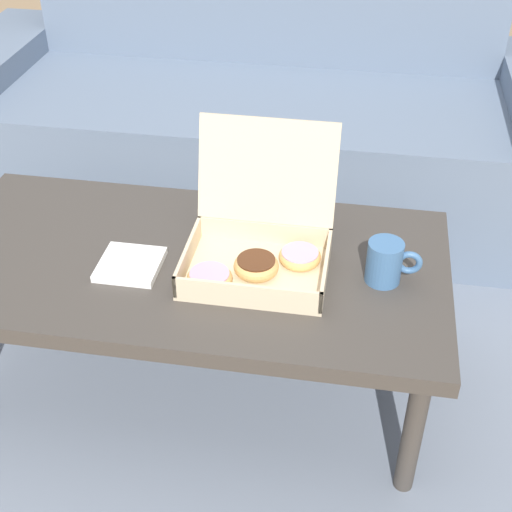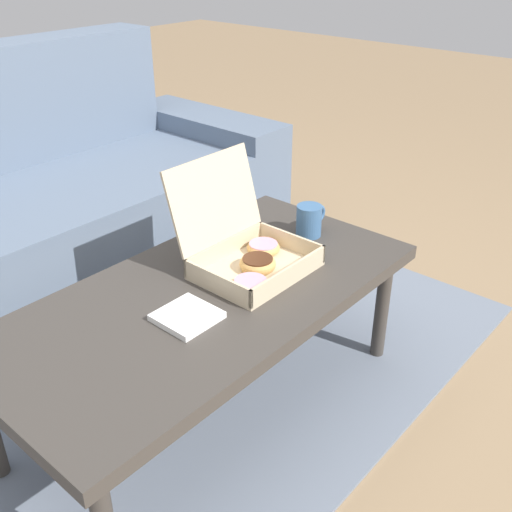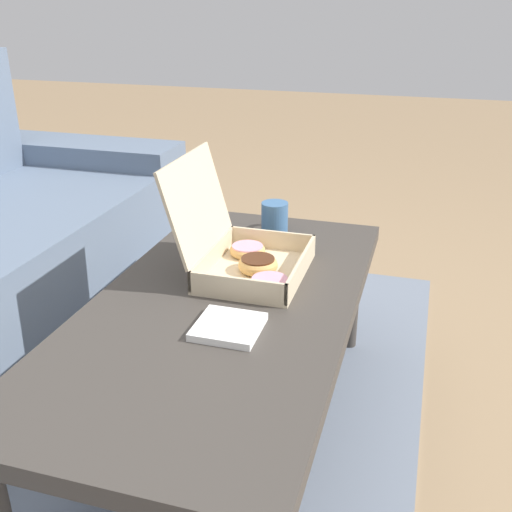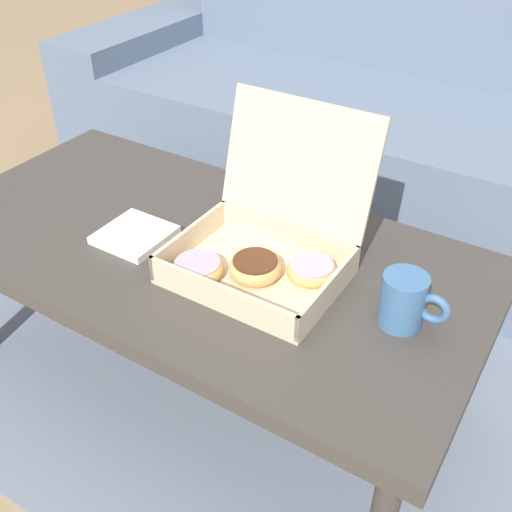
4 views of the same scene
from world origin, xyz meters
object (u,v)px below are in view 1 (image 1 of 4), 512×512
Objects in this scene: pastry_box at (258,247)px; coffee_mug at (386,262)px; couch at (258,120)px; coffee_table at (190,272)px.

coffee_mug is (0.28, -0.00, -0.00)m from pastry_box.
couch is 1.08m from coffee_mug.
pastry_box is (0.16, -0.97, 0.16)m from couch.
coffee_table is (0.00, -0.97, 0.07)m from couch.
couch is at bearing 90.00° from coffee_table.
pastry_box is 2.62× the size of coffee_mug.
couch is 6.57× the size of pastry_box.
pastry_box reaches higher than coffee_table.
coffee_table is at bearing -90.00° from couch.
coffee_mug is at bearing -0.72° from coffee_table.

